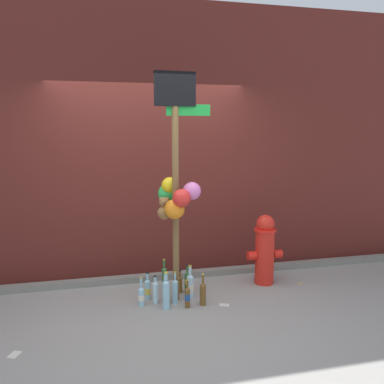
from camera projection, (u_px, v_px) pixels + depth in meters
ground_plane at (166, 312)px, 4.35m from camera, size 14.00×14.00×0.00m
building_wall at (148, 141)px, 5.34m from camera, size 10.00×0.20×3.54m
curb_strip at (154, 277)px, 5.26m from camera, size 8.00×0.12×0.08m
memorial_post at (175, 179)px, 4.45m from camera, size 0.61×0.62×2.53m
fire_hydrant at (265, 249)px, 5.10m from camera, size 0.45×0.27×0.88m
bottle_0 at (164, 278)px, 4.93m from camera, size 0.06×0.06×0.38m
bottle_1 at (155, 292)px, 4.55m from camera, size 0.06×0.06×0.32m
bottle_2 at (148, 289)px, 4.67m from camera, size 0.07×0.07×0.32m
bottle_3 at (141, 296)px, 4.49m from camera, size 0.07×0.07×0.33m
bottle_4 at (187, 281)px, 4.88m from camera, size 0.06×0.06×0.33m
bottle_5 at (203, 293)px, 4.51m from camera, size 0.07×0.07×0.36m
bottle_6 at (166, 293)px, 4.41m from camera, size 0.08×0.08×0.42m
bottle_7 at (175, 291)px, 4.54m from camera, size 0.06×0.06×0.37m
bottle_8 at (190, 286)px, 4.69m from camera, size 0.08×0.08×0.39m
bottle_9 at (187, 297)px, 4.45m from camera, size 0.06×0.06×0.32m
bottle_10 at (165, 293)px, 4.56m from camera, size 0.06×0.06×0.31m
bottle_11 at (180, 283)px, 4.85m from camera, size 0.06×0.06×0.28m
litter_0 at (14, 354)px, 3.53m from camera, size 0.12×0.14×0.01m
litter_1 at (300, 283)px, 5.15m from camera, size 0.11×0.09×0.01m
litter_2 at (224, 305)px, 4.52m from camera, size 0.13×0.11×0.01m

